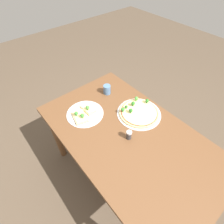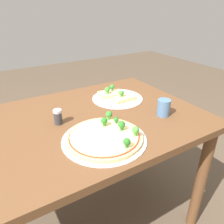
{
  "view_description": "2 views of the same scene",
  "coord_description": "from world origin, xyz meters",
  "px_view_note": "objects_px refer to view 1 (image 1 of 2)",
  "views": [
    {
      "loc": [
        0.5,
        -0.58,
        1.8
      ],
      "look_at": [
        -0.24,
        0.04,
        0.77
      ],
      "focal_mm": 28.0,
      "sensor_mm": 36.0,
      "label": 1
    },
    {
      "loc": [
        0.27,
        0.88,
        1.26
      ],
      "look_at": [
        -0.24,
        0.04,
        0.77
      ],
      "focal_mm": 35.0,
      "sensor_mm": 36.0,
      "label": 2
    }
  ],
  "objects_px": {
    "dining_table": "(128,141)",
    "pizza_tray_slice": "(84,113)",
    "pizza_tray_whole": "(139,112)",
    "condiment_shaker": "(129,135)",
    "drinking_cup": "(107,89)"
  },
  "relations": [
    {
      "from": "dining_table",
      "to": "pizza_tray_slice",
      "type": "bearing_deg",
      "value": -159.66
    },
    {
      "from": "pizza_tray_whole",
      "to": "dining_table",
      "type": "bearing_deg",
      "value": -64.14
    },
    {
      "from": "pizza_tray_whole",
      "to": "pizza_tray_slice",
      "type": "bearing_deg",
      "value": -128.41
    },
    {
      "from": "pizza_tray_slice",
      "to": "condiment_shaker",
      "type": "height_order",
      "value": "condiment_shaker"
    },
    {
      "from": "drinking_cup",
      "to": "pizza_tray_slice",
      "type": "bearing_deg",
      "value": -74.47
    },
    {
      "from": "condiment_shaker",
      "to": "pizza_tray_slice",
      "type": "bearing_deg",
      "value": -163.54
    },
    {
      "from": "pizza_tray_whole",
      "to": "condiment_shaker",
      "type": "distance_m",
      "value": 0.26
    },
    {
      "from": "pizza_tray_whole",
      "to": "condiment_shaker",
      "type": "bearing_deg",
      "value": -61.68
    },
    {
      "from": "pizza_tray_slice",
      "to": "condiment_shaker",
      "type": "xyz_separation_m",
      "value": [
        0.4,
        0.12,
        0.02
      ]
    },
    {
      "from": "pizza_tray_whole",
      "to": "pizza_tray_slice",
      "type": "distance_m",
      "value": 0.44
    },
    {
      "from": "pizza_tray_whole",
      "to": "pizza_tray_slice",
      "type": "xyz_separation_m",
      "value": [
        -0.28,
        -0.35,
        -0.0
      ]
    },
    {
      "from": "drinking_cup",
      "to": "condiment_shaker",
      "type": "relative_size",
      "value": 1.16
    },
    {
      "from": "pizza_tray_slice",
      "to": "dining_table",
      "type": "bearing_deg",
      "value": 20.34
    },
    {
      "from": "drinking_cup",
      "to": "pizza_tray_whole",
      "type": "bearing_deg",
      "value": 6.13
    },
    {
      "from": "dining_table",
      "to": "pizza_tray_whole",
      "type": "height_order",
      "value": "pizza_tray_whole"
    }
  ]
}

